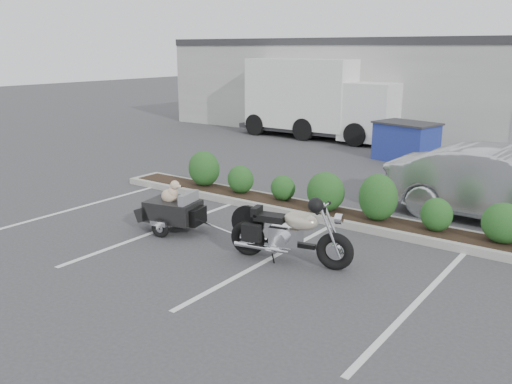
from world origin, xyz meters
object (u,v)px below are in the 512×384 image
Objects in this scene: motorcycle at (289,234)px; delivery_truck at (322,100)px; pet_trailer at (173,210)px; sedan at (503,186)px; dumpster at (406,141)px.

motorcycle is 0.32× the size of delivery_truck.
pet_trailer is (-2.79, 0.02, -0.06)m from motorcycle.
motorcycle is 1.23× the size of pet_trailer.
delivery_truck is at bearing 105.56° from motorcycle.
pet_trailer is at bearing 132.20° from sedan.
pet_trailer is 0.38× the size of sedan.
delivery_truck is (-3.45, 12.19, 1.07)m from pet_trailer.
sedan reaches higher than pet_trailer.
sedan is 11.57m from delivery_truck.
dumpster is at bearing 71.57° from pet_trailer.
pet_trailer is at bearing 168.15° from motorcycle.
sedan is at bearing -41.03° from delivery_truck.
pet_trailer is 6.92m from sedan.
delivery_truck reaches higher than pet_trailer.
pet_trailer is 0.26× the size of delivery_truck.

